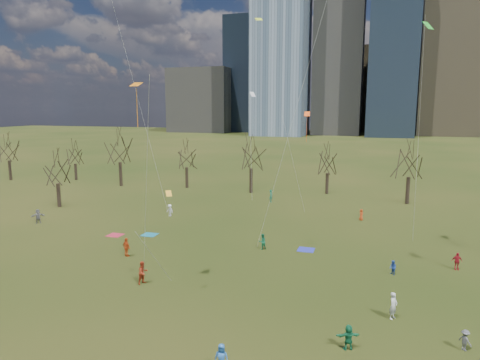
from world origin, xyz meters
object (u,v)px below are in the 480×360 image
(person_4, at_px, (127,247))
(person_0, at_px, (221,358))
(person_2, at_px, (143,273))
(blanket_navy, at_px, (306,250))
(blanket_crimson, at_px, (115,235))
(person_1, at_px, (393,306))
(blanket_teal, at_px, (150,235))

(person_4, bearing_deg, person_0, 160.34)
(person_4, bearing_deg, person_2, 156.95)
(blanket_navy, distance_m, blanket_crimson, 20.84)
(person_1, xyz_separation_m, person_4, (-23.49, 5.18, -0.01))
(person_0, distance_m, person_1, 12.52)
(blanket_teal, distance_m, person_4, 7.02)
(person_0, height_order, person_4, person_4)
(blanket_teal, height_order, person_4, person_4)
(blanket_crimson, relative_size, person_0, 1.04)
(blanket_crimson, bearing_deg, person_0, -44.92)
(blanket_teal, height_order, blanket_navy, same)
(person_0, bearing_deg, person_4, 127.35)
(blanket_teal, relative_size, person_2, 0.87)
(blanket_crimson, xyz_separation_m, person_4, (4.98, -5.52, 0.89))
(blanket_navy, bearing_deg, person_0, -93.24)
(person_4, bearing_deg, blanket_crimson, -23.86)
(blanket_navy, xyz_separation_m, person_0, (-1.19, -21.02, 0.76))
(person_1, relative_size, person_4, 1.01)
(person_4, bearing_deg, blanket_teal, -53.85)
(blanket_navy, height_order, person_1, person_1)
(blanket_crimson, height_order, person_0, person_0)
(person_2, bearing_deg, blanket_navy, -21.69)
(blanket_teal, distance_m, person_0, 26.32)
(person_2, height_order, person_4, person_2)
(person_0, distance_m, person_2, 13.28)
(person_1, relative_size, person_2, 0.99)
(blanket_navy, bearing_deg, person_4, -156.11)
(blanket_teal, bearing_deg, person_0, -52.34)
(blanket_crimson, distance_m, person_1, 30.43)
(person_0, height_order, person_1, person_1)
(person_1, height_order, person_2, person_2)
(person_2, bearing_deg, person_4, 63.47)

